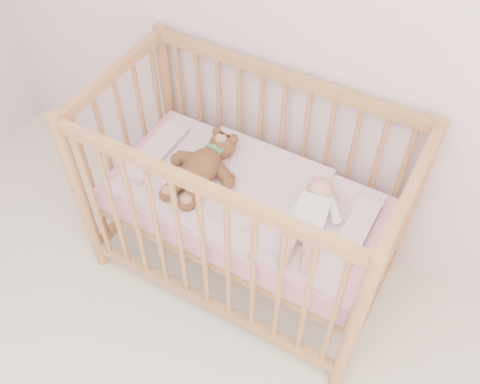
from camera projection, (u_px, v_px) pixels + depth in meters
The scene contains 6 objects.
wall_back at pixel (361, 0), 1.90m from camera, with size 4.00×0.02×2.70m, color silver.
crib at pixel (245, 202), 2.40m from camera, with size 1.36×0.76×1.00m, color #B7804D, non-canonical shape.
mattress at pixel (245, 204), 2.41m from camera, with size 1.22×0.62×0.13m, color pink.
blanket at pixel (246, 193), 2.35m from camera, with size 1.10×0.58×0.06m, color #D3919E, non-canonical shape.
baby at pixel (311, 214), 2.18m from camera, with size 0.24×0.50×0.12m, color white, non-canonical shape.
teddy_bear at pixel (202, 166), 2.34m from camera, with size 0.34×0.48×0.13m, color brown, non-canonical shape.
Camera 1 is at (0.49, 0.26, 2.34)m, focal length 40.00 mm.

